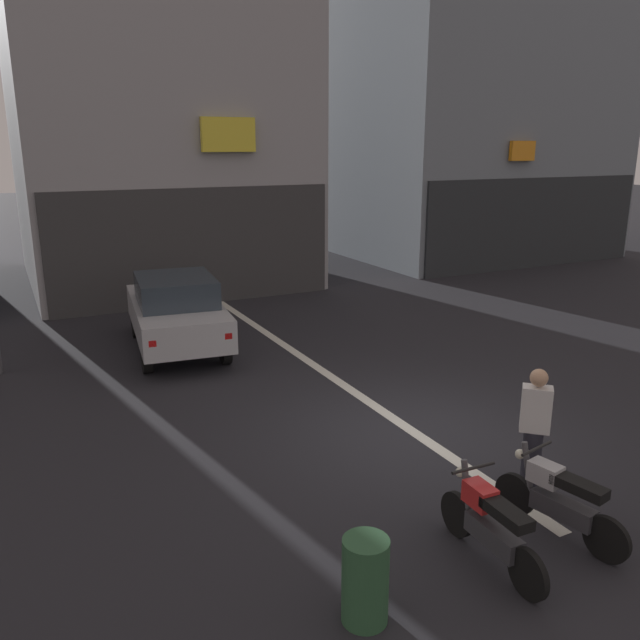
{
  "coord_description": "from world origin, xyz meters",
  "views": [
    {
      "loc": [
        -5.38,
        -7.42,
        4.29
      ],
      "look_at": [
        -0.63,
        2.0,
        1.4
      ],
      "focal_mm": 35.77,
      "sensor_mm": 36.0,
      "label": 1
    }
  ],
  "objects_px": {
    "person_by_motorcycles": "(534,431)",
    "trash_bin": "(365,580)",
    "motorcycle_red_row_leftmost": "(490,525)",
    "motorcycle_silver_row_left_mid": "(558,499)",
    "car_silver_crossing_near": "(176,310)"
  },
  "relations": [
    {
      "from": "motorcycle_red_row_leftmost",
      "to": "person_by_motorcycles",
      "type": "distance_m",
      "value": 1.73
    },
    {
      "from": "motorcycle_silver_row_left_mid",
      "to": "person_by_motorcycles",
      "type": "bearing_deg",
      "value": 63.64
    },
    {
      "from": "car_silver_crossing_near",
      "to": "motorcycle_red_row_leftmost",
      "type": "height_order",
      "value": "car_silver_crossing_near"
    },
    {
      "from": "car_silver_crossing_near",
      "to": "motorcycle_silver_row_left_mid",
      "type": "distance_m",
      "value": 8.97
    },
    {
      "from": "motorcycle_red_row_leftmost",
      "to": "car_silver_crossing_near",
      "type": "bearing_deg",
      "value": 96.8
    },
    {
      "from": "motorcycle_silver_row_left_mid",
      "to": "car_silver_crossing_near",
      "type": "bearing_deg",
      "value": 103.33
    },
    {
      "from": "car_silver_crossing_near",
      "to": "motorcycle_red_row_leftmost",
      "type": "relative_size",
      "value": 2.56
    },
    {
      "from": "motorcycle_red_row_leftmost",
      "to": "trash_bin",
      "type": "xyz_separation_m",
      "value": [
        -1.6,
        -0.14,
        -0.03
      ]
    },
    {
      "from": "person_by_motorcycles",
      "to": "car_silver_crossing_near",
      "type": "bearing_deg",
      "value": 107.49
    },
    {
      "from": "car_silver_crossing_near",
      "to": "motorcycle_silver_row_left_mid",
      "type": "height_order",
      "value": "car_silver_crossing_near"
    },
    {
      "from": "motorcycle_red_row_leftmost",
      "to": "person_by_motorcycles",
      "type": "relative_size",
      "value": 1.0
    },
    {
      "from": "person_by_motorcycles",
      "to": "trash_bin",
      "type": "distance_m",
      "value": 3.23
    },
    {
      "from": "trash_bin",
      "to": "person_by_motorcycles",
      "type": "bearing_deg",
      "value": 18.51
    },
    {
      "from": "motorcycle_silver_row_left_mid",
      "to": "motorcycle_red_row_leftmost",
      "type": "bearing_deg",
      "value": -177.84
    },
    {
      "from": "motorcycle_silver_row_left_mid",
      "to": "trash_bin",
      "type": "height_order",
      "value": "motorcycle_silver_row_left_mid"
    }
  ]
}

